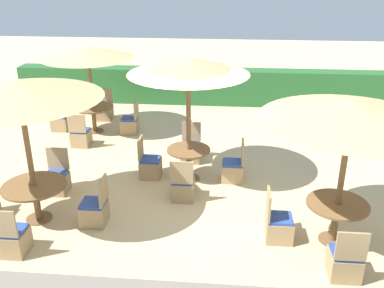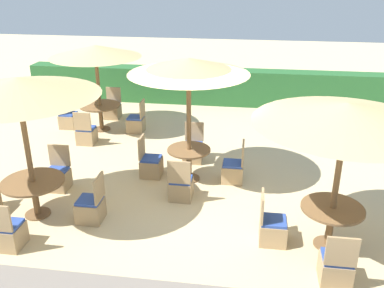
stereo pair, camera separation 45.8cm
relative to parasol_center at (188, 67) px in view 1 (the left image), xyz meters
The scene contains 23 objects.
ground_plane 2.64m from the parasol_center, 83.26° to the right, with size 40.00×40.00×0.00m, color #D1BA8C.
hedge_row 6.03m from the parasol_center, 89.15° to the left, with size 13.00×0.70×1.18m, color #28602D.
parasol_center is the anchor object (origin of this frame).
round_table_center 1.99m from the parasol_center, 116.57° to the right, with size 0.95×0.95×0.73m.
patio_chair_center_west 2.45m from the parasol_center, behind, with size 0.46×0.46×0.93m.
patio_chair_center_south 2.45m from the parasol_center, 92.30° to the right, with size 0.46×0.46×0.93m.
patio_chair_center_east 2.49m from the parasol_center, ahead, with size 0.46×0.46×0.93m.
patio_chair_center_north 2.48m from the parasol_center, 92.59° to the left, with size 0.46×0.46×0.93m.
parasol_front_left 3.26m from the parasol_center, 144.82° to the right, with size 2.82×2.82×2.69m.
round_table_front_left 3.80m from the parasol_center, 144.82° to the right, with size 1.16×1.16×0.73m.
patio_chair_front_left_east 3.36m from the parasol_center, 129.23° to the right, with size 0.46×0.46×0.93m.
patio_chair_front_left_north 3.63m from the parasol_center, 162.97° to the right, with size 0.46×0.46×0.93m.
patio_chair_front_left_south 4.55m from the parasol_center, 132.35° to the right, with size 0.46×0.46×0.93m.
parasol_back_left 4.02m from the parasol_center, 137.75° to the left, with size 2.50×2.50×2.44m.
round_table_back_left 4.46m from the parasol_center, 137.75° to the left, with size 1.15×1.15×0.75m.
patio_chair_back_left_west 5.34m from the parasol_center, 145.69° to the left, with size 0.46×0.46×0.93m.
patio_chair_back_left_east 4.01m from the parasol_center, 125.60° to the left, with size 0.46×0.46×0.93m.
patio_chair_back_left_south 4.12m from the parasol_center, 151.45° to the left, with size 0.46×0.46×0.93m.
patio_chair_back_left_north 5.28m from the parasol_center, 128.47° to the left, with size 0.46×0.46×0.93m.
parasol_front_right 3.43m from the parasol_center, 37.47° to the right, with size 2.85×2.85×2.55m.
round_table_front_right 3.95m from the parasol_center, 37.47° to the right, with size 1.04×1.04×0.75m.
patio_chair_front_right_west 3.58m from the parasol_center, 50.22° to the right, with size 0.46×0.46×0.93m.
patio_chair_front_right_south 4.64m from the parasol_center, 48.39° to the right, with size 0.46×0.46×0.93m.
Camera 1 is at (0.74, -7.78, 4.46)m, focal length 40.00 mm.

